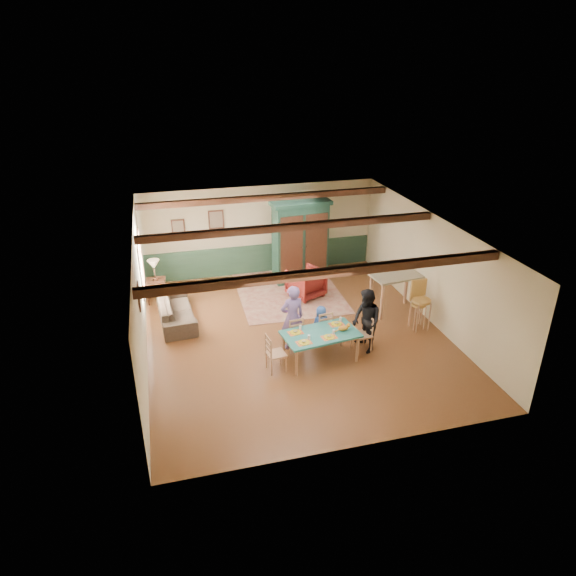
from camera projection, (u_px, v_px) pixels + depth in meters
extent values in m
plane|color=#562E18|center=(296.00, 334.00, 12.46)|extent=(8.00, 8.00, 0.00)
cube|color=beige|center=(260.00, 230.00, 15.39)|extent=(7.00, 0.02, 2.70)
cube|color=beige|center=(140.00, 301.00, 11.08)|extent=(0.02, 8.00, 2.70)
cube|color=beige|center=(432.00, 269.00, 12.70)|extent=(0.02, 8.00, 2.70)
cube|color=silver|center=(296.00, 229.00, 11.32)|extent=(7.00, 8.00, 0.02)
cube|color=#203C2B|center=(261.00, 258.00, 15.76)|extent=(6.95, 0.03, 0.90)
cube|color=black|center=(330.00, 272.00, 9.34)|extent=(6.95, 0.16, 0.16)
cube|color=black|center=(292.00, 227.00, 11.70)|extent=(6.95, 0.16, 0.16)
cube|color=black|center=(267.00, 198.00, 13.98)|extent=(6.95, 0.16, 0.16)
imported|color=slate|center=(292.00, 317.00, 11.60)|extent=(0.62, 0.45, 1.57)
imported|color=black|center=(366.00, 321.00, 11.53)|extent=(0.66, 0.80, 1.50)
imported|color=#254A95|center=(321.00, 324.00, 11.99)|extent=(0.48, 0.35, 0.91)
cube|color=tan|center=(289.00, 292.00, 14.60)|extent=(2.92, 3.43, 0.01)
cube|color=black|center=(300.00, 242.00, 14.91)|extent=(1.76, 0.82, 2.42)
imported|color=#4E0F10|center=(306.00, 283.00, 14.24)|extent=(1.14, 1.15, 0.80)
imported|color=#362B22|center=(176.00, 310.00, 12.97)|extent=(0.94, 2.13, 0.61)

